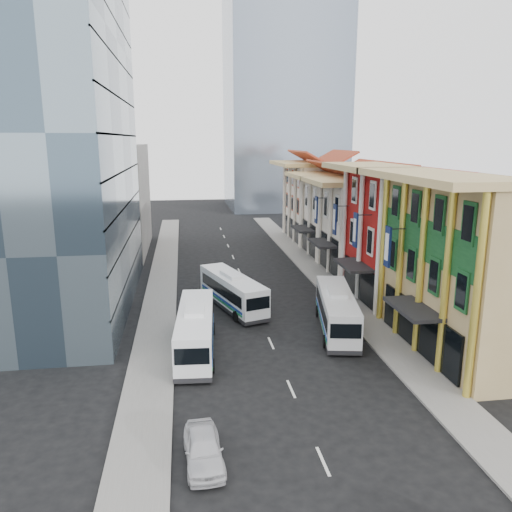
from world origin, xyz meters
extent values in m
plane|color=black|center=(0.00, 0.00, 0.00)|extent=(200.00, 200.00, 0.00)
cube|color=slate|center=(8.50, 22.00, 0.07)|extent=(3.00, 90.00, 0.15)
cube|color=slate|center=(-8.50, 22.00, 0.07)|extent=(3.00, 90.00, 0.15)
cube|color=tan|center=(14.00, 5.00, 6.00)|extent=(8.00, 14.00, 12.00)
cube|color=#A31512|center=(14.00, 17.00, 6.00)|extent=(8.00, 10.00, 12.00)
cube|color=white|center=(14.00, 26.50, 5.00)|extent=(8.00, 9.00, 10.00)
cube|color=white|center=(14.00, 35.50, 5.00)|extent=(8.00, 9.00, 10.00)
cube|color=white|center=(14.00, 46.00, 5.50)|extent=(8.00, 12.00, 11.00)
cube|color=#3E5162|center=(-17.00, 19.00, 15.00)|extent=(12.00, 26.00, 30.00)
cube|color=gray|center=(-16.00, 42.00, 7.00)|extent=(10.00, 18.00, 14.00)
imported|color=silver|center=(-5.50, -5.29, 0.73)|extent=(1.97, 4.37, 1.46)
camera|label=1|loc=(-6.04, -25.78, 14.60)|focal=35.00mm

